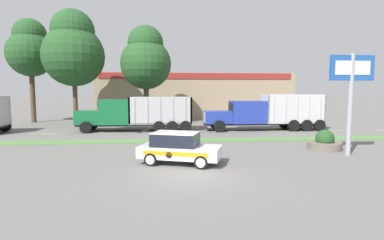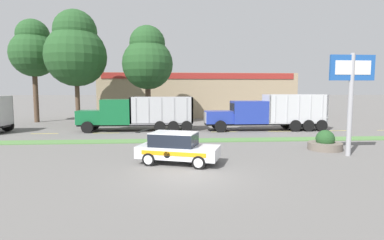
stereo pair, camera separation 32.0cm
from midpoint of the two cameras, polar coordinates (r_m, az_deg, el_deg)
ground_plane at (r=13.55m, az=-0.19°, el=-10.60°), size 600.00×600.00×0.00m
grass_verge at (r=22.78m, az=-1.88°, el=-3.93°), size 120.00×1.68×0.06m
centre_line_2 at (r=29.67m, az=-26.02°, el=-2.34°), size 2.40×0.14×0.01m
centre_line_3 at (r=28.12m, az=-15.74°, el=-2.39°), size 2.40×0.14×0.01m
centre_line_4 at (r=27.55m, az=-4.66°, el=-2.36°), size 2.40×0.14×0.01m
centre_line_5 at (r=28.03m, az=6.46°, el=-2.24°), size 2.40×0.14×0.01m
centre_line_6 at (r=29.51m, az=16.82°, el=-2.06°), size 2.40×0.14×0.01m
centre_line_7 at (r=31.85m, az=25.93°, el=-1.84°), size 2.40×0.14×0.01m
dump_truck_mid at (r=28.99m, az=-11.93°, el=0.99°), size 10.78×2.84×3.23m
dump_truck_trail at (r=29.54m, az=12.84°, el=1.05°), size 11.55×2.58×3.46m
rally_car at (r=15.67m, az=-2.32°, el=-5.24°), size 4.55×3.09×1.67m
store_sign_post at (r=19.57m, az=28.51°, el=6.11°), size 2.62×0.28×5.92m
stone_planter at (r=21.22m, az=24.40°, el=-4.02°), size 2.12×2.12×1.28m
store_building_backdrop at (r=47.15m, az=0.89°, el=4.75°), size 27.75×12.10×6.31m
tree_behind_left at (r=41.24m, az=-27.75°, el=11.78°), size 5.44×5.44×12.30m
tree_behind_centre at (r=36.28m, az=-21.03°, el=12.35°), size 6.71×6.71×12.68m
tree_behind_right at (r=34.47m, az=-8.20°, el=11.40°), size 5.66×5.66×11.05m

